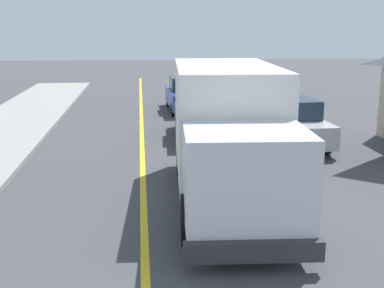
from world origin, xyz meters
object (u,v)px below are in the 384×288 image
object	(u,v)px
box_truck	(228,128)
parked_car_mid	(187,95)
parked_car_near	(200,117)
parked_van_across	(290,123)

from	to	relation	value
box_truck	parked_car_mid	size ratio (longest dim) A/B	1.64
box_truck	parked_car_mid	world-z (taller)	box_truck
parked_car_near	parked_van_across	size ratio (longest dim) A/B	1.00
box_truck	parked_car_near	distance (m)	7.02
parked_car_near	parked_van_across	bearing A→B (deg)	-27.76
parked_car_mid	parked_van_across	distance (m)	8.25
box_truck	parked_car_near	world-z (taller)	box_truck
parked_van_across	box_truck	bearing A→B (deg)	-120.47
parked_car_mid	parked_car_near	bearing A→B (deg)	-90.62
parked_car_near	box_truck	bearing A→B (deg)	-91.29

